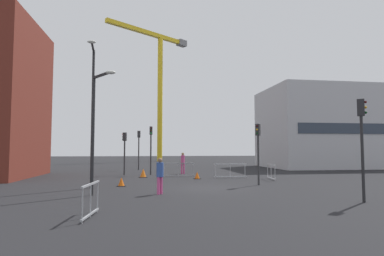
% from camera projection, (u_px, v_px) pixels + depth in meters
% --- Properties ---
extents(ground, '(160.00, 160.00, 0.00)m').
position_uv_depth(ground, '(205.00, 188.00, 17.79)').
color(ground, black).
extents(office_block, '(13.60, 9.91, 9.31)m').
position_uv_depth(office_block, '(323.00, 128.00, 38.00)').
color(office_block, '#B7B7BC').
rests_on(office_block, ground).
extents(construction_crane, '(14.44, 10.57, 23.21)m').
position_uv_depth(construction_crane, '(159.00, 76.00, 57.27)').
color(construction_crane, yellow).
rests_on(construction_crane, ground).
extents(streetlamp_tall, '(0.46, 1.98, 7.80)m').
position_uv_depth(streetlamp_tall, '(92.00, 105.00, 17.62)').
color(streetlamp_tall, '#232326').
rests_on(streetlamp_tall, ground).
extents(streetlamp_short, '(1.20, 1.48, 5.68)m').
position_uv_depth(streetlamp_short, '(96.00, 121.00, 14.87)').
color(streetlamp_short, '#232326').
rests_on(streetlamp_short, ground).
extents(traffic_light_crosswalk, '(0.36, 0.38, 3.69)m').
position_uv_depth(traffic_light_crosswalk, '(258.00, 144.00, 19.23)').
color(traffic_light_crosswalk, '#2D2D30').
rests_on(traffic_light_crosswalk, ground).
extents(traffic_light_corner, '(0.24, 0.37, 4.08)m').
position_uv_depth(traffic_light_corner, '(151.00, 142.00, 26.93)').
color(traffic_light_corner, '#2D2D30').
rests_on(traffic_light_corner, ground).
extents(traffic_light_near, '(0.38, 0.36, 4.24)m').
position_uv_depth(traffic_light_near, '(362.00, 133.00, 13.10)').
color(traffic_light_near, '#232326').
rests_on(traffic_light_near, ground).
extents(traffic_light_far, '(0.39, 0.31, 3.55)m').
position_uv_depth(traffic_light_far, '(125.00, 146.00, 26.59)').
color(traffic_light_far, '#2D2D30').
rests_on(traffic_light_far, ground).
extents(traffic_light_verge, '(0.32, 0.39, 4.06)m').
position_uv_depth(traffic_light_verge, '(139.00, 144.00, 33.02)').
color(traffic_light_verge, '#2D2D30').
rests_on(traffic_light_verge, ground).
extents(pedestrian_walking, '(0.34, 0.34, 1.74)m').
position_uv_depth(pedestrian_walking, '(160.00, 173.00, 15.31)').
color(pedestrian_walking, '#D14C8C').
rests_on(pedestrian_walking, ground).
extents(pedestrian_waiting, '(0.34, 0.34, 1.86)m').
position_uv_depth(pedestrian_waiting, '(183.00, 161.00, 27.64)').
color(pedestrian_waiting, '#D14C8C').
rests_on(pedestrian_waiting, ground).
extents(safety_barrier_left_run, '(2.46, 0.34, 1.08)m').
position_uv_depth(safety_barrier_left_run, '(230.00, 170.00, 23.87)').
color(safety_barrier_left_run, '#B2B5BA').
rests_on(safety_barrier_left_run, ground).
extents(safety_barrier_mid_span, '(0.26, 1.98, 1.08)m').
position_uv_depth(safety_barrier_mid_span, '(271.00, 172.00, 22.51)').
color(safety_barrier_mid_span, '#B2B5BA').
rests_on(safety_barrier_mid_span, ground).
extents(safety_barrier_rear, '(2.48, 0.35, 1.08)m').
position_uv_depth(safety_barrier_rear, '(179.00, 169.00, 24.92)').
color(safety_barrier_rear, gray).
rests_on(safety_barrier_rear, ground).
extents(safety_barrier_front, '(0.27, 1.85, 1.08)m').
position_uv_depth(safety_barrier_front, '(91.00, 200.00, 10.11)').
color(safety_barrier_front, '#9EA0A5').
rests_on(safety_barrier_front, ground).
extents(traffic_cone_orange, '(0.51, 0.51, 0.52)m').
position_uv_depth(traffic_cone_orange, '(197.00, 176.00, 23.08)').
color(traffic_cone_orange, black).
rests_on(traffic_cone_orange, ground).
extents(traffic_cone_by_barrier, '(0.50, 0.50, 0.51)m').
position_uv_depth(traffic_cone_by_barrier, '(121.00, 182.00, 18.52)').
color(traffic_cone_by_barrier, black).
rests_on(traffic_cone_by_barrier, ground).
extents(traffic_cone_striped, '(0.65, 0.65, 0.65)m').
position_uv_depth(traffic_cone_striped, '(143.00, 173.00, 24.34)').
color(traffic_cone_striped, black).
rests_on(traffic_cone_striped, ground).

